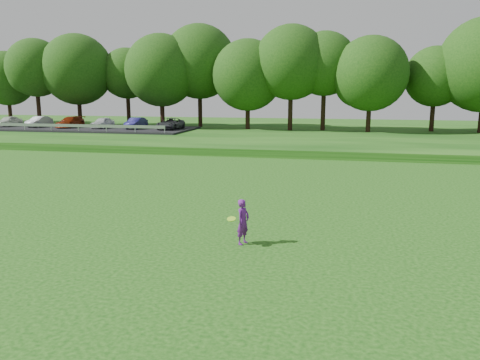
# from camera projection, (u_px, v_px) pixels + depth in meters

# --- Properties ---
(ground) EXTENTS (140.00, 140.00, 0.00)m
(ground) POSITION_uv_depth(u_px,v_px,m) (209.00, 237.00, 15.74)
(ground) COLOR #0F3E0C
(ground) RESTS_ON ground
(berm) EXTENTS (130.00, 30.00, 0.60)m
(berm) POSITION_uv_depth(u_px,v_px,m) (302.00, 136.00, 48.26)
(berm) COLOR #0F3E0C
(berm) RESTS_ON ground
(walking_path) EXTENTS (130.00, 1.60, 0.04)m
(walking_path) POSITION_uv_depth(u_px,v_px,m) (285.00, 156.00, 34.90)
(walking_path) COLOR gray
(walking_path) RESTS_ON ground
(treeline) EXTENTS (104.00, 7.00, 15.00)m
(treeline) POSITION_uv_depth(u_px,v_px,m) (307.00, 60.00, 50.64)
(treeline) COLOR #153D0E
(treeline) RESTS_ON berm
(parking_lot) EXTENTS (24.00, 9.00, 1.38)m
(parking_lot) POSITION_uv_depth(u_px,v_px,m) (89.00, 125.00, 52.07)
(parking_lot) COLOR black
(parking_lot) RESTS_ON berm
(woman) EXTENTS (0.69, 0.83, 1.46)m
(woman) POSITION_uv_depth(u_px,v_px,m) (243.00, 222.00, 14.88)
(woman) COLOR #641C7F
(woman) RESTS_ON ground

